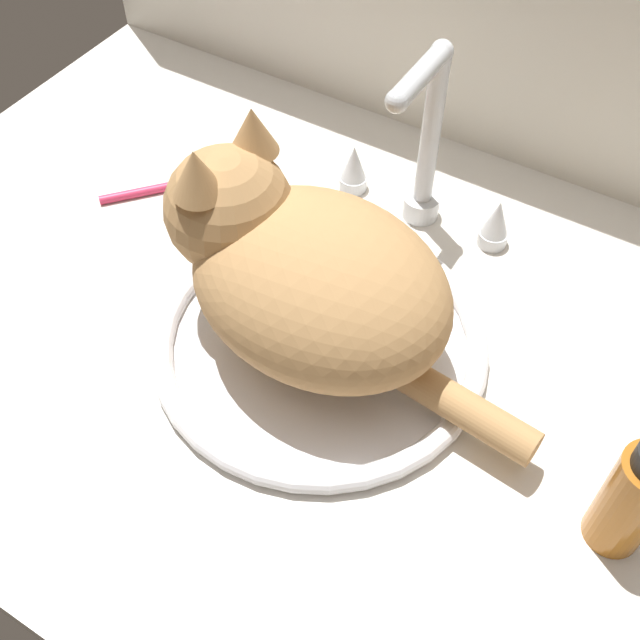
# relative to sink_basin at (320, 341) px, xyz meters

# --- Properties ---
(countertop) EXTENTS (1.13, 0.69, 0.03)m
(countertop) POSITION_rel_sink_basin_xyz_m (0.03, 0.01, -0.02)
(countertop) COLOR silver
(countertop) RESTS_ON ground
(backsplash_wall) EXTENTS (1.13, 0.02, 0.42)m
(backsplash_wall) POSITION_rel_sink_basin_xyz_m (0.03, 0.36, 0.17)
(backsplash_wall) COLOR silver
(backsplash_wall) RESTS_ON ground
(sink_basin) EXTENTS (0.32, 0.32, 0.02)m
(sink_basin) POSITION_rel_sink_basin_xyz_m (0.00, 0.00, 0.00)
(sink_basin) COLOR white
(sink_basin) RESTS_ON countertop
(faucet) EXTENTS (0.20, 0.12, 0.21)m
(faucet) POSITION_rel_sink_basin_xyz_m (0.00, 0.21, 0.07)
(faucet) COLOR silver
(faucet) RESTS_ON countertop
(cat) EXTENTS (0.38, 0.22, 0.19)m
(cat) POSITION_rel_sink_basin_xyz_m (-0.02, 0.00, 0.09)
(cat) COLOR tan
(cat) RESTS_ON sink_basin
(amber_bottle) EXTENTS (0.05, 0.05, 0.13)m
(amber_bottle) POSITION_rel_sink_basin_xyz_m (0.30, -0.04, 0.05)
(amber_bottle) COLOR #B2661E
(amber_bottle) RESTS_ON countertop
(toothbrush) EXTENTS (0.14, 0.15, 0.02)m
(toothbrush) POSITION_rel_sink_basin_xyz_m (-0.25, 0.12, -0.00)
(toothbrush) COLOR #D83359
(toothbrush) RESTS_ON countertop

